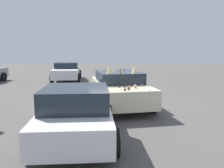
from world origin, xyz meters
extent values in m
plane|color=#514F4C|center=(0.00, 0.00, 0.00)|extent=(60.00, 60.00, 0.00)
cube|color=beige|center=(0.00, 0.00, 0.63)|extent=(4.75, 2.29, 0.69)
cube|color=#1E2833|center=(0.10, 0.01, 1.19)|extent=(2.32, 1.90, 0.44)
cylinder|color=black|center=(-1.32, -1.08, 0.33)|extent=(0.69, 0.29, 0.67)
cylinder|color=black|center=(-1.51, 0.79, 0.33)|extent=(0.69, 0.29, 0.67)
cylinder|color=black|center=(1.51, -0.79, 0.33)|extent=(0.69, 0.29, 0.67)
cylinder|color=black|center=(1.32, 1.08, 0.33)|extent=(0.69, 0.29, 0.67)
ellipsoid|color=black|center=(-0.18, -0.95, 0.68)|extent=(0.16, 0.04, 0.12)
ellipsoid|color=black|center=(0.72, -0.86, 0.60)|extent=(0.11, 0.03, 0.10)
ellipsoid|color=black|center=(1.02, -0.83, 0.48)|extent=(0.11, 0.03, 0.11)
ellipsoid|color=black|center=(1.76, -0.75, 0.59)|extent=(0.14, 0.03, 0.12)
ellipsoid|color=black|center=(-1.40, 0.79, 0.69)|extent=(0.17, 0.04, 0.11)
ellipsoid|color=black|center=(-1.41, -1.07, 0.73)|extent=(0.16, 0.04, 0.15)
ellipsoid|color=black|center=(1.45, -0.78, 0.53)|extent=(0.11, 0.03, 0.13)
ellipsoid|color=black|center=(0.34, 0.96, 0.56)|extent=(0.12, 0.03, 0.15)
cylinder|color=gray|center=(-1.57, -0.37, 1.03)|extent=(0.12, 0.12, 0.12)
sphere|color=#A87A38|center=(-1.40, -0.23, 1.01)|extent=(0.07, 0.07, 0.07)
sphere|color=#51381E|center=(-2.04, 0.05, 1.02)|extent=(0.09, 0.09, 0.09)
sphere|color=#51381E|center=(-1.87, -0.14, 1.00)|extent=(0.06, 0.06, 0.06)
cone|color=silver|center=(-2.06, -0.74, 1.01)|extent=(0.09, 0.09, 0.08)
cylinder|color=orange|center=(-1.53, -0.38, 1.03)|extent=(0.13, 0.13, 0.12)
sphere|color=#51381E|center=(-1.76, -0.10, 1.01)|extent=(0.08, 0.08, 0.08)
cone|color=#51381E|center=(-1.96, -0.10, 1.01)|extent=(0.07, 0.07, 0.08)
cylinder|color=black|center=(-1.32, 0.16, 1.01)|extent=(0.08, 0.08, 0.08)
cone|color=black|center=(-1.36, -0.03, 1.02)|extent=(0.12, 0.12, 0.11)
sphere|color=black|center=(-1.93, 0.02, 1.00)|extent=(0.06, 0.06, 0.06)
sphere|color=silver|center=(-1.12, -0.73, 1.00)|extent=(0.07, 0.07, 0.07)
cone|color=#A87A38|center=(0.21, 0.56, 1.44)|extent=(0.07, 0.07, 0.06)
cylinder|color=orange|center=(-0.82, 0.05, 1.46)|extent=(0.07, 0.07, 0.11)
cylinder|color=silver|center=(0.49, 0.68, 1.45)|extent=(0.05, 0.05, 0.08)
cone|color=#51381E|center=(0.79, -0.32, 1.45)|extent=(0.07, 0.07, 0.08)
cone|color=black|center=(0.61, -0.12, 1.46)|extent=(0.08, 0.08, 0.11)
cone|color=orange|center=(0.36, 0.20, 1.44)|extent=(0.12, 0.12, 0.06)
cone|color=#D8BC7F|center=(-0.44, -0.55, 1.55)|extent=(0.22, 0.22, 0.28)
cone|color=#D8BC7F|center=(-0.54, 0.45, 1.55)|extent=(0.22, 0.22, 0.28)
cube|color=white|center=(-3.45, 1.53, 0.57)|extent=(4.11, 1.76, 0.61)
cube|color=#1E2833|center=(-3.81, 1.53, 1.13)|extent=(1.73, 1.59, 0.51)
cylinder|color=black|center=(-2.17, 2.38, 0.32)|extent=(0.63, 0.23, 0.63)
cylinder|color=black|center=(-2.19, 0.63, 0.32)|extent=(0.63, 0.23, 0.63)
cylinder|color=black|center=(-4.70, 2.42, 0.32)|extent=(0.63, 0.23, 0.63)
cylinder|color=black|center=(-4.73, 0.67, 0.32)|extent=(0.63, 0.23, 0.63)
cylinder|color=black|center=(8.36, 7.76, 0.32)|extent=(0.68, 0.35, 0.64)
cube|color=silver|center=(8.28, 3.04, 0.62)|extent=(4.51, 1.87, 0.65)
cube|color=#1E2833|center=(8.49, 3.04, 1.16)|extent=(2.10, 1.69, 0.43)
cylinder|color=black|center=(6.90, 2.09, 0.34)|extent=(0.68, 0.23, 0.68)
cylinder|color=black|center=(6.87, 3.94, 0.34)|extent=(0.68, 0.23, 0.68)
cylinder|color=black|center=(9.68, 2.13, 0.34)|extent=(0.68, 0.23, 0.68)
cylinder|color=black|center=(9.66, 3.98, 0.34)|extent=(0.68, 0.23, 0.68)
camera|label=1|loc=(-9.42, 1.12, 2.29)|focal=36.92mm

